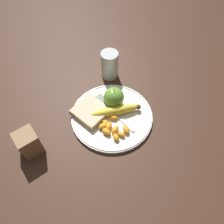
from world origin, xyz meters
The scene contains 18 objects.
ground_plane centered at (0.00, 0.00, 0.00)m, with size 3.00×3.00×0.00m, color #42281C.
plate centered at (0.00, 0.00, 0.01)m, with size 0.28×0.28×0.01m.
juice_glass centered at (-0.17, 0.12, 0.05)m, with size 0.07×0.07×0.11m.
apple centered at (-0.04, 0.04, 0.05)m, with size 0.07×0.07×0.08m.
banana centered at (0.00, 0.01, 0.03)m, with size 0.10×0.18×0.03m.
bread_slice centered at (-0.05, -0.05, 0.02)m, with size 0.13×0.13×0.02m.
fork centered at (0.00, 0.01, 0.01)m, with size 0.17×0.03×0.00m.
jam_packet centered at (-0.07, 0.00, 0.02)m, with size 0.04×0.03×0.02m.
orange_segment_0 centered at (0.08, 0.00, 0.02)m, with size 0.04×0.03×0.02m.
orange_segment_1 centered at (0.08, -0.02, 0.02)m, with size 0.03×0.02×0.02m.
orange_segment_2 centered at (0.02, -0.05, 0.02)m, with size 0.03×0.04×0.02m.
orange_segment_3 centered at (0.01, -0.04, 0.02)m, with size 0.03×0.03×0.02m.
orange_segment_4 centered at (0.03, -0.04, 0.02)m, with size 0.04×0.04×0.02m.
orange_segment_5 centered at (0.02, -0.01, 0.02)m, with size 0.03×0.03×0.02m.
orange_segment_6 centered at (0.06, -0.03, 0.02)m, with size 0.03×0.04×0.02m.
orange_segment_7 centered at (0.08, -0.04, 0.02)m, with size 0.03×0.02×0.02m.
orange_segment_8 centered at (0.05, -0.06, 0.02)m, with size 0.04×0.03×0.02m.
condiment_caddy centered at (-0.05, -0.28, 0.05)m, with size 0.06×0.06×0.09m.
Camera 1 is at (0.34, -0.25, 0.65)m, focal length 35.00 mm.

